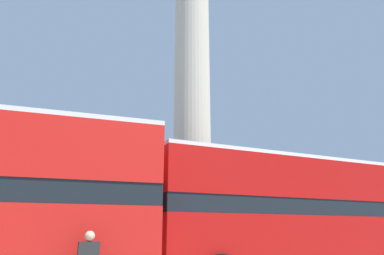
% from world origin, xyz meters
% --- Properties ---
extents(monument_column, '(4.92, 4.92, 19.07)m').
position_xyz_m(monument_column, '(0.00, 0.00, 7.15)').
color(monument_column, '#ADA593').
rests_on(monument_column, ground_plane).
extents(bus_b, '(10.75, 2.99, 4.19)m').
position_xyz_m(bus_b, '(1.88, -5.25, 2.32)').
color(bus_b, '#A80F0C').
rests_on(bus_b, ground_plane).
extents(equestrian_statue, '(3.29, 2.63, 6.29)m').
position_xyz_m(equestrian_statue, '(8.57, 5.79, 1.93)').
color(equestrian_statue, '#ADA593').
rests_on(equestrian_statue, ground_plane).
extents(street_lamp, '(0.39, 0.39, 5.00)m').
position_xyz_m(street_lamp, '(3.40, -2.53, 2.66)').
color(street_lamp, black).
rests_on(street_lamp, ground_plane).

